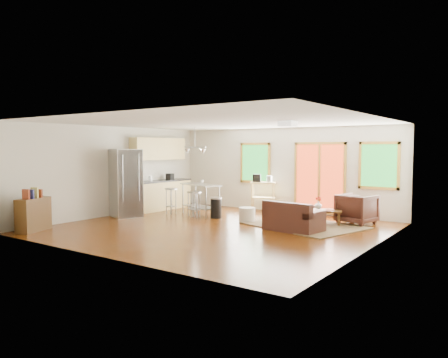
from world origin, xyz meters
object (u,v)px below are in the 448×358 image
Objects in this scene: refrigerator at (126,183)px; coffee_table at (323,212)px; loveseat at (293,219)px; ottoman at (301,213)px; armchair at (357,208)px; kitchen_cart at (262,186)px; rug at (304,225)px; island at (200,194)px.

coffee_table is at bearing 43.22° from refrigerator.
ottoman is at bearing 116.48° from loveseat.
refrigerator reaches higher than coffee_table.
armchair is 3.23m from kitchen_cart.
kitchen_cart reaches higher than rug.
rug is 1.50m from armchair.
armchair is 6.41m from refrigerator.
coffee_table is 0.70× the size of island.
coffee_table is 0.93× the size of kitchen_cart.
kitchen_cart reaches higher than island.
island is at bearing -162.37° from ottoman.
armchair is (0.70, 0.54, 0.11)m from coffee_table.
kitchen_cart reaches higher than coffee_table.
ottoman is at bearing 17.63° from island.
loveseat is at bearing -12.00° from island.
armchair is at bearing 70.55° from loveseat.
kitchen_cart is at bearing 155.57° from ottoman.
ottoman reaches higher than coffee_table.
refrigerator is at bearing -151.47° from ottoman.
refrigerator is (-4.91, -0.77, 0.69)m from loveseat.
kitchen_cart is (1.14, 1.66, 0.16)m from island.
island is 1.34× the size of kitchen_cart.
coffee_table is at bearing 87.39° from loveseat.
rug is at bearing -60.15° from ottoman.
armchair is 1.44× the size of ottoman.
rug is 3.08× the size of armchair.
kitchen_cart reaches higher than armchair.
island is at bearing -171.25° from coffee_table.
island is at bearing -124.43° from kitchen_cart.
kitchen_cart is at bearing 155.74° from coffee_table.
island is at bearing 26.39° from armchair.
armchair is (1.00, 1.04, 0.42)m from rug.
coffee_table is 2.73m from kitchen_cart.
rug is 4.43× the size of ottoman.
refrigerator is at bearing -130.58° from kitchen_cart.
armchair is 0.56× the size of island.
armchair reaches higher than rug.
loveseat is 1.64× the size of armchair.
coffee_table reaches higher than rug.
refrigerator reaches higher than kitchen_cart.
island is at bearing -178.97° from rug.
coffee_table is at bearing -23.90° from ottoman.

